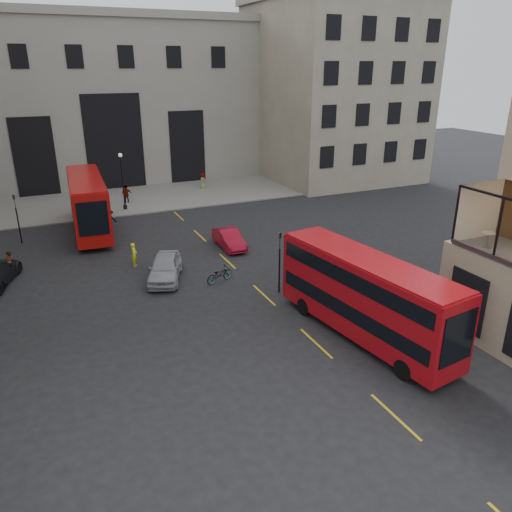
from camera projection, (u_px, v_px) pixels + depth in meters
name	position (u px, v px, depth m)	size (l,w,h in m)	color
ground	(434.00, 403.00, 20.26)	(140.00, 140.00, 0.00)	black
gateway	(103.00, 97.00, 55.68)	(35.00, 10.60, 18.00)	gray
building_right	(333.00, 86.00, 58.14)	(16.60, 18.60, 20.00)	#A09981
pavement_far	(118.00, 200.00, 50.18)	(40.00, 12.00, 0.12)	slate
traffic_light_near	(280.00, 255.00, 29.18)	(0.16, 0.20, 3.80)	black
traffic_light_far	(17.00, 213.00, 37.37)	(0.16, 0.20, 3.80)	black
street_lamp_b	(123.00, 185.00, 45.94)	(0.36, 0.36, 5.33)	black
bus_near	(366.00, 293.00, 24.41)	(3.81, 10.82, 4.23)	#A50B13
bus_far	(88.00, 201.00, 40.09)	(3.21, 11.39, 4.50)	#A50D0B
car_a	(165.00, 268.00, 31.58)	(1.88, 4.68, 1.59)	#A1A2A9
car_b	(229.00, 239.00, 37.13)	(1.43, 4.10, 1.35)	#A1091F
bicycle	(219.00, 274.00, 31.30)	(0.68, 1.96, 1.03)	gray
cyclist	(134.00, 255.00, 33.68)	(0.60, 0.39, 1.64)	#EDFF1A
pedestrian_b	(110.00, 221.00, 40.49)	(1.21, 0.70, 1.87)	gray
pedestrian_c	(126.00, 195.00, 48.66)	(1.07, 0.45, 1.83)	gray
pedestrian_d	(203.00, 181.00, 54.39)	(0.85, 0.56, 1.75)	gray
pedestrian_e	(10.00, 264.00, 31.98)	(0.62, 0.40, 1.69)	gray
cafe_table_far	(488.00, 237.00, 23.92)	(0.59, 0.59, 0.74)	beige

